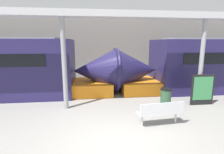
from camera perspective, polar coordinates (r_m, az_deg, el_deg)
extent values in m
plane|color=gray|center=(5.52, 0.10, -20.76)|extent=(60.00, 60.00, 0.00)
cube|color=gray|center=(14.63, -4.58, 9.44)|extent=(56.00, 0.20, 5.00)
cone|color=#231E4C|center=(10.57, 7.68, 2.32)|extent=(2.56, 2.63, 2.63)
cube|color=orange|center=(10.82, 8.80, -2.74)|extent=(2.30, 2.46, 0.70)
cone|color=#231E4C|center=(10.24, -5.39, 2.09)|extent=(2.56, 2.63, 2.63)
cube|color=orange|center=(10.44, -6.63, -3.19)|extent=(2.30, 2.46, 0.70)
cube|color=silver|center=(6.62, 15.26, -11.10)|extent=(1.68, 0.59, 0.04)
cube|color=silver|center=(6.37, 16.20, -9.86)|extent=(1.64, 0.19, 0.41)
cylinder|color=silver|center=(6.45, 9.79, -13.76)|extent=(0.07, 0.07, 0.44)
cylinder|color=silver|center=(7.02, 20.05, -12.18)|extent=(0.07, 0.07, 0.44)
cylinder|color=#2D5138|center=(8.08, 17.10, -7.13)|extent=(0.45, 0.45, 0.91)
cylinder|color=black|center=(7.95, 17.30, -3.81)|extent=(0.47, 0.47, 0.06)
cube|color=black|center=(9.29, 27.42, -3.73)|extent=(1.12, 0.06, 1.47)
cube|color=#38844C|center=(9.25, 27.58, -3.34)|extent=(0.95, 0.01, 1.12)
cylinder|color=gray|center=(7.83, -15.33, 3.88)|extent=(0.20, 0.20, 3.97)
cylinder|color=gray|center=(9.30, 27.15, 4.14)|extent=(0.20, 0.20, 3.97)
cube|color=#B7B7BC|center=(7.86, -16.17, 19.41)|extent=(28.00, 0.60, 0.28)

